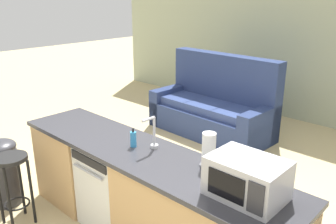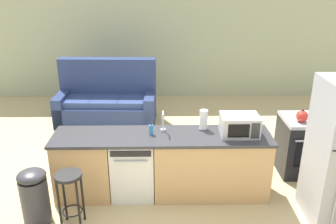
{
  "view_description": "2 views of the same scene",
  "coord_description": "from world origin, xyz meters",
  "px_view_note": "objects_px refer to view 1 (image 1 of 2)",
  "views": [
    {
      "loc": [
        2.24,
        -1.9,
        2.22
      ],
      "look_at": [
        0.02,
        0.46,
        1.13
      ],
      "focal_mm": 38.0,
      "sensor_mm": 36.0,
      "label": 1
    },
    {
      "loc": [
        0.16,
        -4.3,
        2.96
      ],
      "look_at": [
        0.24,
        0.43,
        1.06
      ],
      "focal_mm": 38.0,
      "sensor_mm": 36.0,
      "label": 2
    }
  ],
  "objects_px": {
    "bar_stool": "(13,176)",
    "soap_bottle": "(133,139)",
    "paper_towel_roll": "(209,150)",
    "trash_bin": "(3,171)",
    "microwave": "(247,178)",
    "couch": "(215,109)",
    "dishwasher": "(116,184)"
  },
  "relations": [
    {
      "from": "bar_stool",
      "to": "soap_bottle",
      "type": "bearing_deg",
      "value": 37.3
    },
    {
      "from": "microwave",
      "to": "paper_towel_roll",
      "type": "bearing_deg",
      "value": 157.94
    },
    {
      "from": "soap_bottle",
      "to": "trash_bin",
      "type": "bearing_deg",
      "value": -155.51
    },
    {
      "from": "dishwasher",
      "to": "soap_bottle",
      "type": "relative_size",
      "value": 4.77
    },
    {
      "from": "bar_stool",
      "to": "couch",
      "type": "relative_size",
      "value": 0.36
    },
    {
      "from": "couch",
      "to": "trash_bin",
      "type": "bearing_deg",
      "value": -97.31
    },
    {
      "from": "paper_towel_roll",
      "to": "couch",
      "type": "relative_size",
      "value": 0.14
    },
    {
      "from": "soap_bottle",
      "to": "paper_towel_roll",
      "type": "bearing_deg",
      "value": 12.44
    },
    {
      "from": "paper_towel_roll",
      "to": "trash_bin",
      "type": "relative_size",
      "value": 0.38
    },
    {
      "from": "paper_towel_roll",
      "to": "couch",
      "type": "bearing_deg",
      "value": 124.58
    },
    {
      "from": "paper_towel_roll",
      "to": "soap_bottle",
      "type": "height_order",
      "value": "paper_towel_roll"
    },
    {
      "from": "microwave",
      "to": "couch",
      "type": "distance_m",
      "value": 3.51
    },
    {
      "from": "dishwasher",
      "to": "couch",
      "type": "xyz_separation_m",
      "value": [
        -0.74,
        2.67,
        -0.03
      ]
    },
    {
      "from": "paper_towel_roll",
      "to": "bar_stool",
      "type": "distance_m",
      "value": 1.96
    },
    {
      "from": "couch",
      "to": "soap_bottle",
      "type": "bearing_deg",
      "value": -69.35
    },
    {
      "from": "microwave",
      "to": "paper_towel_roll",
      "type": "height_order",
      "value": "paper_towel_roll"
    },
    {
      "from": "paper_towel_roll",
      "to": "soap_bottle",
      "type": "relative_size",
      "value": 1.6
    },
    {
      "from": "microwave",
      "to": "trash_bin",
      "type": "xyz_separation_m",
      "value": [
        -2.6,
        -0.62,
        -0.66
      ]
    },
    {
      "from": "couch",
      "to": "bar_stool",
      "type": "bearing_deg",
      "value": -89.27
    },
    {
      "from": "bar_stool",
      "to": "couch",
      "type": "xyz_separation_m",
      "value": [
        -0.04,
        3.37,
        -0.14
      ]
    },
    {
      "from": "microwave",
      "to": "bar_stool",
      "type": "distance_m",
      "value": 2.3
    },
    {
      "from": "microwave",
      "to": "soap_bottle",
      "type": "xyz_separation_m",
      "value": [
        -1.18,
        0.03,
        -0.07
      ]
    },
    {
      "from": "dishwasher",
      "to": "microwave",
      "type": "distance_m",
      "value": 1.56
    },
    {
      "from": "soap_bottle",
      "to": "trash_bin",
      "type": "xyz_separation_m",
      "value": [
        -1.42,
        -0.65,
        -0.59
      ]
    },
    {
      "from": "dishwasher",
      "to": "trash_bin",
      "type": "bearing_deg",
      "value": -151.94
    },
    {
      "from": "dishwasher",
      "to": "microwave",
      "type": "height_order",
      "value": "microwave"
    },
    {
      "from": "dishwasher",
      "to": "microwave",
      "type": "xyz_separation_m",
      "value": [
        1.43,
        -0.0,
        0.62
      ]
    },
    {
      "from": "dishwasher",
      "to": "paper_towel_roll",
      "type": "distance_m",
      "value": 1.17
    },
    {
      "from": "bar_stool",
      "to": "microwave",
      "type": "bearing_deg",
      "value": 18.18
    },
    {
      "from": "microwave",
      "to": "paper_towel_roll",
      "type": "xyz_separation_m",
      "value": [
        -0.46,
        0.19,
        -0.0
      ]
    },
    {
      "from": "paper_towel_roll",
      "to": "trash_bin",
      "type": "xyz_separation_m",
      "value": [
        -2.14,
        -0.81,
        -0.66
      ]
    },
    {
      "from": "paper_towel_roll",
      "to": "trash_bin",
      "type": "distance_m",
      "value": 2.38
    }
  ]
}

